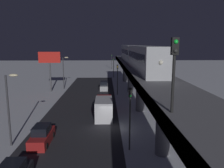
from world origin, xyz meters
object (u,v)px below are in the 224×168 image
Objects in this scene: sedan_red at (42,136)px; traffic_light_far at (114,64)px; sedan_silver at (104,86)px; subway_train at (136,55)px; traffic_light_mid at (117,75)px; traffic_light_distant at (112,59)px; commercial_billboard at (50,61)px; box_truck at (104,107)px; traffic_light_near at (130,110)px; rail_signal at (174,62)px.

traffic_light_far is at bearing -100.93° from sedan_red.
subway_train is at bearing -62.37° from sedan_silver.
traffic_light_mid is at bearing 90.00° from traffic_light_far.
traffic_light_far is 1.00× the size of traffic_light_distant.
sedan_silver is 0.74× the size of traffic_light_mid.
subway_train is at bearing 152.27° from commercial_billboard.
commercial_billboard is (14.84, 46.35, 2.63)m from traffic_light_distant.
traffic_light_distant is (-2.90, -44.33, 3.40)m from sedan_silver.
box_truck is at bearing -126.22° from sedan_red.
box_truck is 11.55m from traffic_light_near.
traffic_light_mid is at bearing -111.89° from sedan_red.
rail_signal is 41.32m from sedan_silver.
sedan_red and sedan_silver have the same top height.
traffic_light_distant is (0.00, -75.00, 0.00)m from traffic_light_near.
traffic_light_far is (1.24, -59.49, -5.44)m from rail_signal.
sedan_silver is (-6.40, -28.81, 0.01)m from sedan_red.
traffic_light_far is at bearing -90.00° from traffic_light_near.
commercial_billboard is at bearing -170.41° from sedan_silver.
traffic_light_far reaches higher than sedan_red.
traffic_light_near is (-9.30, 1.85, 3.41)m from sedan_red.
traffic_light_distant is at bearing -92.41° from box_truck.
subway_train is at bearing -99.13° from traffic_light_near.
commercial_billboard is (11.94, 2.02, 6.03)m from sedan_silver.
rail_signal is 34.94m from traffic_light_mid.
box_truck is 14.67m from traffic_light_mid.
rail_signal is at bearing 90.84° from traffic_light_distant.
traffic_light_far and traffic_light_distant have the same top height.
sedan_silver is at bearing -62.90° from traffic_light_mid.
traffic_light_mid reaches higher than sedan_silver.
traffic_light_far is 0.72× the size of commercial_billboard.
traffic_light_mid is at bearing -62.90° from sedan_silver.
traffic_light_near is at bearing 168.72° from sedan_red.
box_truck is at bearing -79.06° from rail_signal.
subway_train reaches higher than traffic_light_mid.
commercial_billboard is (14.84, -28.65, 2.63)m from traffic_light_near.
traffic_light_far is at bearing -84.27° from subway_train.
rail_signal reaches higher than sedan_silver.
subway_train is at bearing 93.17° from traffic_light_distant.
traffic_light_near is at bearing 117.39° from commercial_billboard.
sedan_silver is 0.64× the size of box_truck.
sedan_red is 11.18m from box_truck.
sedan_silver is 0.53× the size of commercial_billboard.
traffic_light_distant is at bearing -89.16° from rail_signal.
traffic_light_near is at bearing 103.96° from box_truck.
sedan_red is at bearing -102.52° from sedan_silver.
traffic_light_distant is at bearing -90.00° from traffic_light_near.
traffic_light_mid is (-2.90, 5.67, 3.40)m from sedan_silver.
traffic_light_mid reaches higher than sedan_red.
traffic_light_distant is 0.72× the size of commercial_billboard.
rail_signal reaches higher than traffic_light_near.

